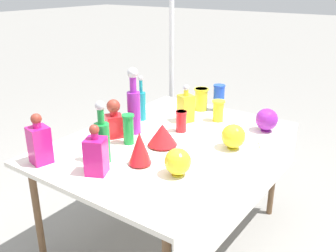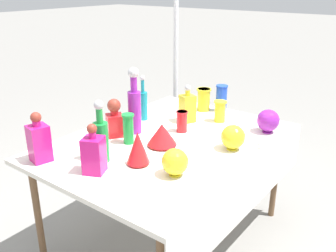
# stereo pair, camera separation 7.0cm
# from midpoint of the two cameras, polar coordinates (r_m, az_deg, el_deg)

# --- Properties ---
(ground_plane) EXTENTS (40.00, 40.00, 0.00)m
(ground_plane) POSITION_cam_midpoint_polar(r_m,az_deg,el_deg) (2.84, 0.74, -16.41)
(ground_plane) COLOR gray
(display_table) EXTENTS (1.61, 1.19, 0.76)m
(display_table) POSITION_cam_midpoint_polar(r_m,az_deg,el_deg) (2.45, 1.50, -3.59)
(display_table) COLOR white
(display_table) RESTS_ON ground
(tall_bottle_0) EXTENTS (0.09, 0.09, 0.37)m
(tall_bottle_0) POSITION_cam_midpoint_polar(r_m,az_deg,el_deg) (2.14, -9.26, -1.75)
(tall_bottle_0) COLOR #198C38
(tall_bottle_0) RESTS_ON display_table
(tall_bottle_1) EXTENTS (0.09, 0.09, 0.45)m
(tall_bottle_1) POSITION_cam_midpoint_polar(r_m,az_deg,el_deg) (2.51, -4.33, 3.12)
(tall_bottle_1) COLOR purple
(tall_bottle_1) RESTS_ON display_table
(tall_bottle_2) EXTENTS (0.06, 0.06, 0.34)m
(tall_bottle_2) POSITION_cam_midpoint_polar(r_m,az_deg,el_deg) (2.77, -3.09, 3.44)
(tall_bottle_2) COLOR teal
(tall_bottle_2) RESTS_ON display_table
(square_decanter_0) EXTENTS (0.13, 0.13, 0.28)m
(square_decanter_0) POSITION_cam_midpoint_polar(r_m,az_deg,el_deg) (2.74, 3.71, 2.86)
(square_decanter_0) COLOR yellow
(square_decanter_0) RESTS_ON display_table
(square_decanter_1) EXTENTS (0.13, 0.13, 0.30)m
(square_decanter_1) POSITION_cam_midpoint_polar(r_m,az_deg,el_deg) (2.24, -18.22, -2.18)
(square_decanter_1) COLOR #C61972
(square_decanter_1) RESTS_ON display_table
(square_decanter_2) EXTENTS (0.14, 0.14, 0.28)m
(square_decanter_2) POSITION_cam_midpoint_polar(r_m,az_deg,el_deg) (2.03, -10.27, -4.11)
(square_decanter_2) COLOR #C61972
(square_decanter_2) RESTS_ON display_table
(square_decanter_3) EXTENTS (0.15, 0.15, 0.26)m
(square_decanter_3) POSITION_cam_midpoint_polar(r_m,az_deg,el_deg) (2.49, -7.33, 1.02)
(square_decanter_3) COLOR red
(square_decanter_3) RESTS_ON display_table
(slender_vase_0) EXTENTS (0.12, 0.12, 0.18)m
(slender_vase_0) POSITION_cam_midpoint_polar(r_m,az_deg,el_deg) (2.99, 6.13, 4.14)
(slender_vase_0) COLOR yellow
(slender_vase_0) RESTS_ON display_table
(slender_vase_1) EXTENTS (0.08, 0.08, 0.15)m
(slender_vase_1) POSITION_cam_midpoint_polar(r_m,az_deg,el_deg) (2.56, 2.92, 0.81)
(slender_vase_1) COLOR red
(slender_vase_1) RESTS_ON display_table
(slender_vase_2) EXTENTS (0.08, 0.08, 0.20)m
(slender_vase_2) POSITION_cam_midpoint_polar(r_m,az_deg,el_deg) (2.37, -5.24, -0.26)
(slender_vase_2) COLOR #198C38
(slender_vase_2) RESTS_ON display_table
(slender_vase_3) EXTENTS (0.09, 0.09, 0.21)m
(slender_vase_3) POSITION_cam_midpoint_polar(r_m,az_deg,el_deg) (2.99, 8.81, 4.31)
(slender_vase_3) COLOR blue
(slender_vase_3) RESTS_ON display_table
(slender_vase_4) EXTENTS (0.09, 0.09, 0.16)m
(slender_vase_4) POSITION_cam_midpoint_polar(r_m,az_deg,el_deg) (2.77, 8.65, 2.36)
(slender_vase_4) COLOR yellow
(slender_vase_4) RESTS_ON display_table
(fluted_vase_0) EXTENTS (0.19, 0.19, 0.15)m
(fluted_vase_0) POSITION_cam_midpoint_polar(r_m,az_deg,el_deg) (2.33, -0.06, -1.29)
(fluted_vase_0) COLOR red
(fluted_vase_0) RESTS_ON display_table
(fluted_vase_1) EXTENTS (0.13, 0.13, 0.20)m
(fluted_vase_1) POSITION_cam_midpoint_polar(r_m,az_deg,el_deg) (2.10, -3.66, -3.31)
(fluted_vase_1) COLOR red
(fluted_vase_1) RESTS_ON display_table
(round_bowl_0) EXTENTS (0.15, 0.15, 0.16)m
(round_bowl_0) POSITION_cam_midpoint_polar(r_m,az_deg,el_deg) (2.33, 10.73, -1.68)
(round_bowl_0) COLOR yellow
(round_bowl_0) RESTS_ON display_table
(round_bowl_1) EXTENTS (0.15, 0.15, 0.16)m
(round_bowl_1) POSITION_cam_midpoint_polar(r_m,az_deg,el_deg) (2.64, 15.76, 0.78)
(round_bowl_1) COLOR purple
(round_bowl_1) RESTS_ON display_table
(round_bowl_2) EXTENTS (0.14, 0.14, 0.15)m
(round_bowl_2) POSITION_cam_midpoint_polar(r_m,az_deg,el_deg) (1.99, 2.09, -5.49)
(round_bowl_2) COLOR yellow
(round_bowl_2) RESTS_ON display_table
(price_tag_left) EXTENTS (0.06, 0.02, 0.03)m
(price_tag_left) POSITION_cam_midpoint_polar(r_m,az_deg,el_deg) (2.46, 14.81, -2.40)
(price_tag_left) COLOR white
(price_tag_left) RESTS_ON display_table
(price_tag_center) EXTENTS (0.05, 0.02, 0.03)m
(price_tag_center) POSITION_cam_midpoint_polar(r_m,az_deg,el_deg) (2.40, 14.90, -2.95)
(price_tag_center) COLOR white
(price_tag_center) RESTS_ON display_table
(canopy_pole) EXTENTS (0.18, 0.18, 2.27)m
(canopy_pole) POSITION_cam_midpoint_polar(r_m,az_deg,el_deg) (3.61, 1.74, 7.67)
(canopy_pole) COLOR silver
(canopy_pole) RESTS_ON ground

